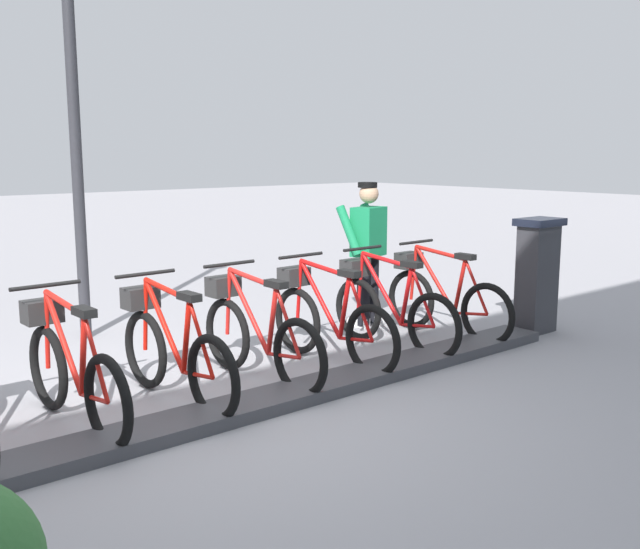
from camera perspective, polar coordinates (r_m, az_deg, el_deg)
The scene contains 11 objects.
ground_plane at distance 5.72m, azimuth -6.55°, elevation -10.96°, with size 60.00×60.00×0.00m, color #A19FA4.
dock_rail_base at distance 5.70m, azimuth -6.56°, elevation -10.49°, with size 0.44×7.43×0.10m, color #47474C.
payment_kiosk at distance 8.42m, azimuth 16.66°, elevation 0.08°, with size 0.36×0.52×1.28m.
bike_docked_0 at distance 8.07m, azimuth 9.57°, elevation -1.76°, with size 1.72×0.54×1.02m.
bike_docked_1 at distance 7.47m, azimuth 5.43°, elevation -2.59°, with size 1.72×0.54×1.02m.
bike_docked_2 at distance 6.92m, azimuth 0.59°, elevation -3.54°, with size 1.72×0.54×1.02m.
bike_docked_3 at distance 6.42m, azimuth -5.04°, elevation -4.62°, with size 1.72×0.54×1.02m.
bike_docked_4 at distance 6.00m, azimuth -11.56°, elevation -5.80°, with size 1.72×0.54×1.02m.
bike_docked_5 at distance 5.68m, azimuth -18.97°, elevation -7.04°, with size 1.72×0.54×1.02m.
worker_near_rack at distance 8.36m, azimuth 3.76°, elevation 2.08°, with size 0.52×0.69×1.66m.
lamp_post at distance 8.15m, azimuth -18.87°, elevation 14.03°, with size 0.32×0.32×4.15m.
Camera 1 is at (-4.49, 2.93, 2.01)m, focal length 40.77 mm.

